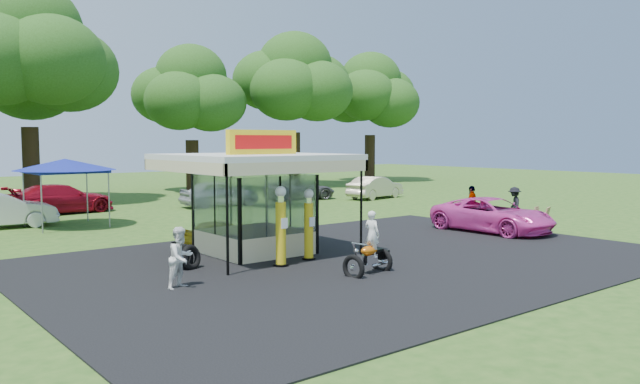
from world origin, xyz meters
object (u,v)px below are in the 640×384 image
(gas_station_kiosk, at_px, (254,201))
(bg_car_e, at_px, (375,187))
(bg_car_b, at_px, (61,199))
(bg_car_c, at_px, (219,193))
(bg_car_d, at_px, (299,189))
(spectator_west, at_px, (181,258))
(gas_pump_right, at_px, (309,226))
(motorcycle, at_px, (371,249))
(kiosk_car, at_px, (222,232))
(gas_pump_left, at_px, (281,229))
(a_frame_sign, at_px, (542,220))
(spectator_east_a, at_px, (514,204))
(tent_east, at_px, (274,164))
(pink_sedan, at_px, (493,215))
(tent_west, at_px, (65,165))
(spectator_east_b, at_px, (472,204))

(gas_station_kiosk, relative_size, bg_car_e, 1.21)
(bg_car_e, bearing_deg, gas_station_kiosk, 114.08)
(bg_car_b, relative_size, bg_car_c, 1.18)
(bg_car_b, height_order, bg_car_d, bg_car_b)
(spectator_west, xyz_separation_m, bg_car_e, (21.49, 15.08, -0.07))
(gas_pump_right, height_order, bg_car_e, gas_pump_right)
(motorcycle, distance_m, kiosk_car, 7.10)
(spectator_west, distance_m, bg_car_c, 20.33)
(motorcycle, bearing_deg, gas_pump_left, 111.23)
(gas_pump_right, height_order, motorcycle, gas_pump_right)
(a_frame_sign, relative_size, spectator_east_a, 0.66)
(gas_pump_right, height_order, spectator_east_a, gas_pump_right)
(gas_station_kiosk, relative_size, a_frame_sign, 4.99)
(gas_station_kiosk, bearing_deg, tent_east, 52.85)
(a_frame_sign, distance_m, bg_car_c, 18.35)
(gas_station_kiosk, xyz_separation_m, gas_pump_right, (0.67, -2.13, -0.68))
(gas_station_kiosk, xyz_separation_m, bg_car_b, (-1.55, 16.20, -1.00))
(gas_pump_left, relative_size, pink_sedan, 0.47)
(gas_station_kiosk, relative_size, pink_sedan, 1.04)
(bg_car_d, xyz_separation_m, bg_car_e, (4.34, -2.59, 0.08))
(bg_car_b, bearing_deg, bg_car_e, -108.58)
(gas_pump_right, relative_size, tent_west, 0.53)
(gas_pump_right, bearing_deg, bg_car_b, 96.90)
(motorcycle, xyz_separation_m, spectator_west, (-5.04, 1.80, 0.07))
(gas_pump_right, distance_m, bg_car_c, 17.32)
(motorcycle, distance_m, spectator_west, 5.35)
(tent_east, bearing_deg, pink_sedan, -84.95)
(gas_station_kiosk, height_order, gas_pump_right, gas_station_kiosk)
(pink_sedan, bearing_deg, bg_car_c, 101.95)
(gas_pump_left, xyz_separation_m, bg_car_d, (13.55, 17.06, -0.53))
(gas_pump_left, relative_size, spectator_east_b, 1.41)
(motorcycle, bearing_deg, spectator_west, 150.63)
(bg_car_c, bearing_deg, spectator_east_a, -147.80)
(gas_station_kiosk, height_order, bg_car_e, gas_station_kiosk)
(spectator_west, distance_m, bg_car_e, 26.25)
(spectator_east_b, bearing_deg, bg_car_e, -132.50)
(bg_car_d, bearing_deg, spectator_east_a, -165.48)
(gas_pump_left, relative_size, bg_car_c, 0.54)
(tent_east, bearing_deg, gas_station_kiosk, -127.15)
(gas_pump_right, distance_m, bg_car_e, 21.82)
(spectator_east_b, bearing_deg, gas_station_kiosk, -17.60)
(spectator_east_a, height_order, bg_car_e, spectator_east_a)
(gas_pump_right, bearing_deg, spectator_west, -169.46)
(pink_sedan, xyz_separation_m, spectator_east_b, (1.69, 2.36, 0.15))
(gas_pump_left, relative_size, motorcycle, 1.30)
(spectator_west, bearing_deg, spectator_east_b, -8.53)
(gas_station_kiosk, distance_m, gas_pump_right, 2.33)
(bg_car_c, bearing_deg, gas_pump_left, 161.63)
(gas_pump_right, bearing_deg, kiosk_car, 98.75)
(motorcycle, height_order, spectator_east_b, motorcycle)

